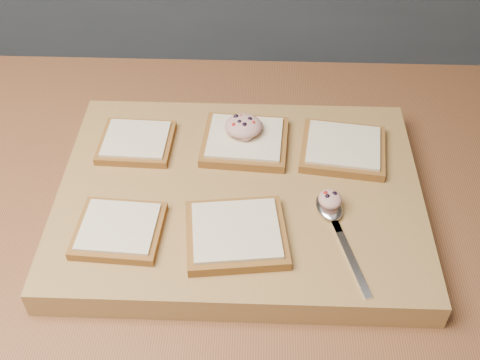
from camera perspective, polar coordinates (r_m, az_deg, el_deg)
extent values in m
cube|color=brown|center=(0.94, -10.87, -3.80)|extent=(2.00, 0.80, 0.06)
cube|color=slate|center=(2.33, -3.20, 15.85)|extent=(3.60, 0.60, 0.90)
cube|color=#A37546|center=(0.88, 0.00, -1.66)|extent=(0.52, 0.40, 0.04)
cube|color=brown|center=(0.94, -9.79, 3.53)|extent=(0.11, 0.10, 0.01)
cube|color=beige|center=(0.94, -9.85, 3.89)|extent=(0.10, 0.09, 0.00)
cube|color=brown|center=(0.93, 0.46, 3.64)|extent=(0.14, 0.13, 0.01)
cube|color=beige|center=(0.92, 0.47, 4.07)|extent=(0.12, 0.11, 0.00)
cube|color=brown|center=(0.93, 9.73, 2.90)|extent=(0.14, 0.13, 0.01)
cube|color=beige|center=(0.93, 9.80, 3.32)|extent=(0.12, 0.11, 0.00)
cube|color=brown|center=(0.82, -11.39, -4.70)|extent=(0.12, 0.11, 0.01)
cube|color=beige|center=(0.81, -11.47, -4.33)|extent=(0.10, 0.09, 0.00)
cube|color=brown|center=(0.80, -0.37, -5.20)|extent=(0.14, 0.13, 0.01)
cube|color=beige|center=(0.79, -0.38, -4.76)|extent=(0.12, 0.12, 0.00)
ellipsoid|color=tan|center=(0.92, 0.33, 5.13)|extent=(0.06, 0.05, 0.03)
sphere|color=black|center=(0.92, 0.93, 5.75)|extent=(0.01, 0.01, 0.01)
sphere|color=black|center=(0.92, -0.37, 6.00)|extent=(0.01, 0.01, 0.01)
sphere|color=black|center=(0.91, 0.43, 5.23)|extent=(0.01, 0.01, 0.01)
sphere|color=black|center=(0.91, -0.04, 5.47)|extent=(0.01, 0.01, 0.01)
sphere|color=#A5140C|center=(0.91, 1.28, 5.43)|extent=(0.01, 0.01, 0.01)
sphere|color=#A5140C|center=(0.92, 0.11, 6.01)|extent=(0.01, 0.01, 0.01)
sphere|color=#A5140C|center=(0.91, -0.59, 5.25)|extent=(0.01, 0.01, 0.01)
ellipsoid|color=silver|center=(0.84, 8.43, -2.51)|extent=(0.05, 0.06, 0.01)
cube|color=silver|center=(0.83, 9.00, -4.05)|extent=(0.02, 0.04, 0.00)
cube|color=silver|center=(0.79, 10.37, -7.10)|extent=(0.04, 0.13, 0.00)
ellipsoid|color=tan|center=(0.83, 8.54, -1.80)|extent=(0.03, 0.04, 0.02)
sphere|color=black|center=(0.83, 8.94, -1.32)|extent=(0.01, 0.01, 0.01)
sphere|color=black|center=(0.82, 8.30, -1.57)|extent=(0.01, 0.01, 0.01)
sphere|color=#A5140C|center=(0.83, 8.12, -1.25)|extent=(0.01, 0.01, 0.01)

